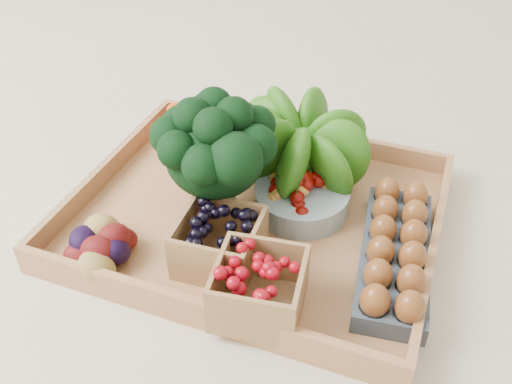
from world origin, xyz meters
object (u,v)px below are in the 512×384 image
(broccoli, at_px, (217,176))
(egg_carton, at_px, (394,257))
(cherry_bowl, at_px, (301,199))
(tray, at_px, (256,218))

(broccoli, bearing_deg, egg_carton, -3.01)
(cherry_bowl, xyz_separation_m, egg_carton, (0.16, -0.07, -0.00))
(broccoli, xyz_separation_m, egg_carton, (0.28, -0.01, -0.06))
(tray, relative_size, broccoli, 2.90)
(cherry_bowl, bearing_deg, tray, -148.51)
(egg_carton, bearing_deg, tray, 164.55)
(cherry_bowl, bearing_deg, egg_carton, -24.26)
(tray, bearing_deg, broccoli, -160.95)
(broccoli, relative_size, cherry_bowl, 1.27)
(broccoli, height_order, cherry_bowl, broccoli)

